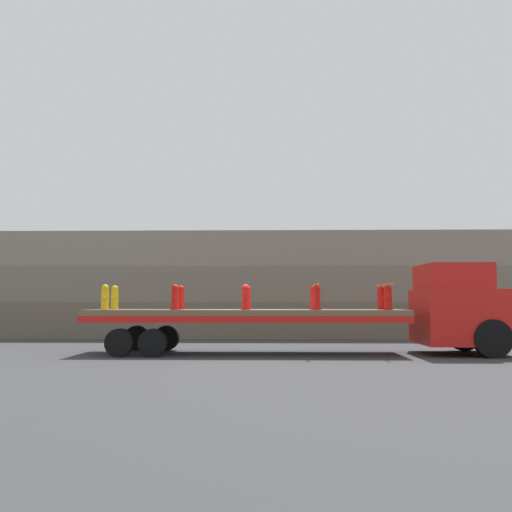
% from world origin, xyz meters
% --- Properties ---
extents(ground_plane, '(120.00, 120.00, 0.00)m').
position_xyz_m(ground_plane, '(0.00, 0.00, 0.00)').
color(ground_plane, '#38383A').
extents(rock_cliff, '(60.00, 3.30, 4.75)m').
position_xyz_m(rock_cliff, '(0.00, 8.47, 2.37)').
color(rock_cliff, '#665B4C').
rests_on(rock_cliff, ground_plane).
extents(truck_cab, '(2.62, 2.72, 2.75)m').
position_xyz_m(truck_cab, '(6.69, 0.00, 1.39)').
color(truck_cab, red).
rests_on(truck_cab, ground_plane).
extents(flatbed_trailer, '(9.76, 2.55, 1.36)m').
position_xyz_m(flatbed_trailer, '(-0.50, 0.00, 1.13)').
color(flatbed_trailer, brown).
rests_on(flatbed_trailer, ground_plane).
extents(fire_hydrant_yellow_near_0, '(0.29, 0.51, 0.77)m').
position_xyz_m(fire_hydrant_yellow_near_0, '(-4.28, -0.54, 1.73)').
color(fire_hydrant_yellow_near_0, gold).
rests_on(fire_hydrant_yellow_near_0, flatbed_trailer).
extents(fire_hydrant_yellow_far_0, '(0.29, 0.51, 0.77)m').
position_xyz_m(fire_hydrant_yellow_far_0, '(-4.28, 0.54, 1.73)').
color(fire_hydrant_yellow_far_0, gold).
rests_on(fire_hydrant_yellow_far_0, flatbed_trailer).
extents(fire_hydrant_red_near_1, '(0.29, 0.51, 0.77)m').
position_xyz_m(fire_hydrant_red_near_1, '(-2.14, -0.54, 1.73)').
color(fire_hydrant_red_near_1, red).
rests_on(fire_hydrant_red_near_1, flatbed_trailer).
extents(fire_hydrant_red_far_1, '(0.29, 0.51, 0.77)m').
position_xyz_m(fire_hydrant_red_far_1, '(-2.14, 0.54, 1.73)').
color(fire_hydrant_red_far_1, red).
rests_on(fire_hydrant_red_far_1, flatbed_trailer).
extents(fire_hydrant_red_near_2, '(0.29, 0.51, 0.77)m').
position_xyz_m(fire_hydrant_red_near_2, '(0.00, -0.54, 1.73)').
color(fire_hydrant_red_near_2, red).
rests_on(fire_hydrant_red_near_2, flatbed_trailer).
extents(fire_hydrant_red_far_2, '(0.29, 0.51, 0.77)m').
position_xyz_m(fire_hydrant_red_far_2, '(0.00, 0.54, 1.73)').
color(fire_hydrant_red_far_2, red).
rests_on(fire_hydrant_red_far_2, flatbed_trailer).
extents(fire_hydrant_red_near_3, '(0.29, 0.51, 0.77)m').
position_xyz_m(fire_hydrant_red_near_3, '(2.14, -0.54, 1.73)').
color(fire_hydrant_red_near_3, red).
rests_on(fire_hydrant_red_near_3, flatbed_trailer).
extents(fire_hydrant_red_far_3, '(0.29, 0.51, 0.77)m').
position_xyz_m(fire_hydrant_red_far_3, '(2.14, 0.54, 1.73)').
color(fire_hydrant_red_far_3, red).
rests_on(fire_hydrant_red_far_3, flatbed_trailer).
extents(fire_hydrant_red_near_4, '(0.29, 0.51, 0.77)m').
position_xyz_m(fire_hydrant_red_near_4, '(4.28, -0.54, 1.73)').
color(fire_hydrant_red_near_4, red).
rests_on(fire_hydrant_red_near_4, flatbed_trailer).
extents(fire_hydrant_red_far_4, '(0.29, 0.51, 0.77)m').
position_xyz_m(fire_hydrant_red_far_4, '(4.28, 0.54, 1.73)').
color(fire_hydrant_red_far_4, red).
rests_on(fire_hydrant_red_far_4, flatbed_trailer).
extents(cargo_strap_rear, '(0.05, 2.65, 0.01)m').
position_xyz_m(cargo_strap_rear, '(2.14, 0.00, 2.13)').
color(cargo_strap_rear, yellow).
rests_on(cargo_strap_rear, fire_hydrant_red_near_3).
extents(cargo_strap_middle, '(0.05, 2.65, 0.01)m').
position_xyz_m(cargo_strap_middle, '(4.28, 0.00, 2.13)').
color(cargo_strap_middle, yellow).
rests_on(cargo_strap_middle, fire_hydrant_red_near_4).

